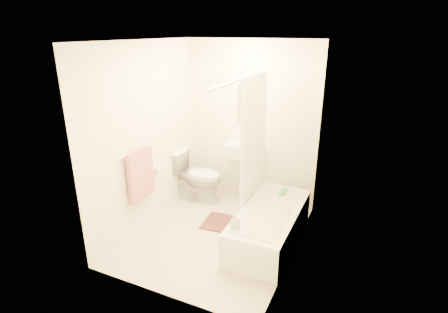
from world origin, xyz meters
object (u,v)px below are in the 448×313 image
at_px(bathtub, 269,226).
at_px(bath_mat, 227,224).
at_px(toilet, 197,176).
at_px(soap_bottle, 235,221).
at_px(sink, 244,170).

distance_m(bathtub, bath_mat, 0.69).
height_order(toilet, soap_bottle, toilet).
bearing_deg(toilet, bathtub, -118.26).
bearing_deg(soap_bottle, bathtub, 67.59).
bearing_deg(bath_mat, soap_bottle, -58.82).
xyz_separation_m(bath_mat, soap_bottle, (0.42, -0.69, 0.51)).
distance_m(sink, bathtub, 1.18).
bearing_deg(toilet, sink, -72.31).
bearing_deg(soap_bottle, toilet, 133.78).
relative_size(sink, bathtub, 0.67).
height_order(bathtub, soap_bottle, soap_bottle).
height_order(sink, soap_bottle, sink).
relative_size(bath_mat, soap_bottle, 3.54).
distance_m(toilet, sink, 0.74).
relative_size(toilet, bathtub, 0.52).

